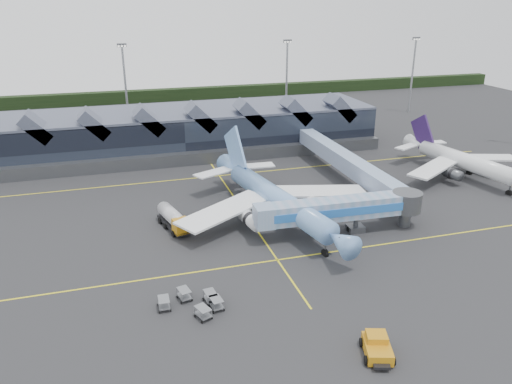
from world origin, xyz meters
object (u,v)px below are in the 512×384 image
object	(u,v)px
jet_bridge	(350,208)
fuel_truck	(172,218)
regional_jet	(461,160)
pushback_tug	(377,347)
main_airliner	(274,197)

from	to	relation	value
jet_bridge	fuel_truck	xyz separation A→B (m)	(-25.37, 9.15, -2.17)
fuel_truck	regional_jet	bearing A→B (deg)	-6.39
pushback_tug	regional_jet	bearing A→B (deg)	63.30
jet_bridge	pushback_tug	world-z (taller)	jet_bridge
regional_jet	jet_bridge	bearing A→B (deg)	-162.92
main_airliner	pushback_tug	distance (m)	34.62
regional_jet	fuel_truck	xyz separation A→B (m)	(-58.15, -7.75, -1.64)
main_airliner	fuel_truck	world-z (taller)	main_airliner
regional_jet	fuel_truck	size ratio (longest dim) A/B	3.36
jet_bridge	pushback_tug	bearing A→B (deg)	-108.25
regional_jet	main_airliner	bearing A→B (deg)	-178.48
regional_jet	fuel_truck	bearing A→B (deg)	177.40
regional_jet	jet_bridge	xyz separation A→B (m)	(-32.78, -16.90, 0.52)
main_airliner	jet_bridge	world-z (taller)	main_airliner
main_airliner	regional_jet	size ratio (longest dim) A/B	1.26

